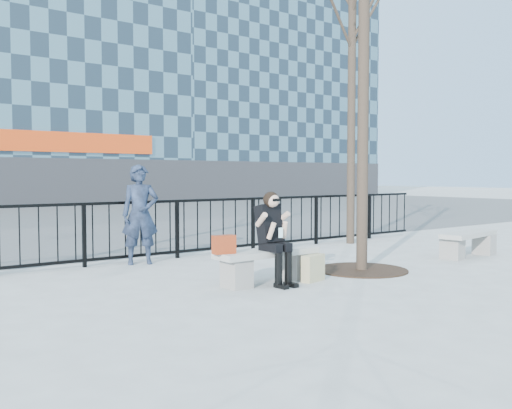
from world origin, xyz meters
TOP-DOWN VIEW (x-y plane):
  - ground at (0.00, 0.00)m, footprint 120.00×120.00m
  - street_surface at (0.00, 15.00)m, footprint 60.00×23.00m
  - railing at (0.00, 3.00)m, footprint 14.00×0.06m
  - building_right at (20.00, 27.00)m, footprint 16.20×10.20m
  - tree_right at (4.50, 2.60)m, footprint 2.80×2.80m
  - tree_grate at (1.90, -0.10)m, footprint 1.50×1.50m
  - bench_main at (0.00, 0.00)m, footprint 1.65×0.46m
  - bench_second at (4.74, -0.26)m, footprint 1.61×0.45m
  - seated_woman at (0.00, -0.16)m, footprint 0.50×0.64m
  - handbag at (-0.75, 0.02)m, footprint 0.33×0.19m
  - shopping_bag at (0.62, -0.30)m, footprint 0.44×0.25m
  - standing_man at (-0.68, 2.74)m, footprint 0.74×0.61m

SIDE VIEW (x-z plane):
  - ground at x=0.00m, z-range 0.00..0.00m
  - street_surface at x=0.00m, z-range 0.00..0.01m
  - tree_grate at x=1.90m, z-range 0.00..0.02m
  - shopping_bag at x=0.62m, z-range 0.00..0.39m
  - bench_second at x=4.74m, z-range 0.05..0.53m
  - bench_main at x=0.00m, z-range 0.06..0.55m
  - railing at x=0.00m, z-range 0.00..1.11m
  - handbag at x=-0.75m, z-range 0.49..0.75m
  - seated_woman at x=0.00m, z-range 0.00..1.34m
  - standing_man at x=-0.68m, z-range 0.00..1.75m
  - tree_right at x=4.50m, z-range 1.74..8.74m
  - building_right at x=20.00m, z-range 0.00..20.60m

